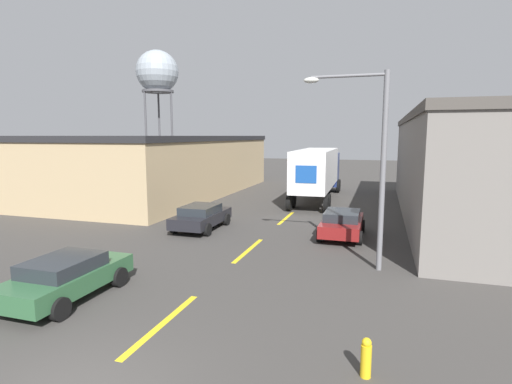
# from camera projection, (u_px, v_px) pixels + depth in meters

# --- Properties ---
(road_centerline) EXTENTS (0.20, 18.16, 0.01)m
(road_centerline) POSITION_uv_depth(u_px,v_px,m) (248.00, 250.00, 17.38)
(road_centerline) COLOR yellow
(road_centerline) RESTS_ON ground_plane
(warehouse_left) EXTENTS (12.84, 22.96, 4.95)m
(warehouse_left) POSITION_uv_depth(u_px,v_px,m) (156.00, 165.00, 34.31)
(warehouse_left) COLOR tan
(warehouse_left) RESTS_ON ground_plane
(warehouse_right) EXTENTS (11.22, 24.26, 6.19)m
(warehouse_right) POSITION_uv_depth(u_px,v_px,m) (505.00, 168.00, 23.34)
(warehouse_right) COLOR slate
(warehouse_right) RESTS_ON ground_plane
(semi_truck) EXTENTS (3.01, 12.58, 3.94)m
(semi_truck) POSITION_uv_depth(u_px,v_px,m) (318.00, 169.00, 30.88)
(semi_truck) COLOR navy
(semi_truck) RESTS_ON ground_plane
(parked_car_left_near) EXTENTS (2.06, 4.16, 1.31)m
(parked_car_left_near) POSITION_uv_depth(u_px,v_px,m) (66.00, 276.00, 12.14)
(parked_car_left_near) COLOR #2D5B38
(parked_car_left_near) RESTS_ON ground_plane
(parked_car_right_mid) EXTENTS (2.06, 4.16, 1.31)m
(parked_car_right_mid) POSITION_uv_depth(u_px,v_px,m) (342.00, 223.00, 19.61)
(parked_car_right_mid) COLOR maroon
(parked_car_right_mid) RESTS_ON ground_plane
(parked_car_left_far) EXTENTS (2.06, 4.16, 1.31)m
(parked_car_left_far) POSITION_uv_depth(u_px,v_px,m) (201.00, 216.00, 21.21)
(parked_car_left_far) COLOR black
(parked_car_left_far) RESTS_ON ground_plane
(water_tower) EXTENTS (5.81, 5.81, 16.67)m
(water_tower) POSITION_uv_depth(u_px,v_px,m) (157.00, 73.00, 55.35)
(water_tower) COLOR #47474C
(water_tower) RESTS_ON ground_plane
(street_lamp) EXTENTS (3.04, 0.32, 7.22)m
(street_lamp) POSITION_uv_depth(u_px,v_px,m) (372.00, 154.00, 14.39)
(street_lamp) COLOR slate
(street_lamp) RESTS_ON ground_plane
(fire_hydrant) EXTENTS (0.22, 0.22, 0.85)m
(fire_hydrant) POSITION_uv_depth(u_px,v_px,m) (366.00, 358.00, 8.20)
(fire_hydrant) COLOR gold
(fire_hydrant) RESTS_ON ground_plane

